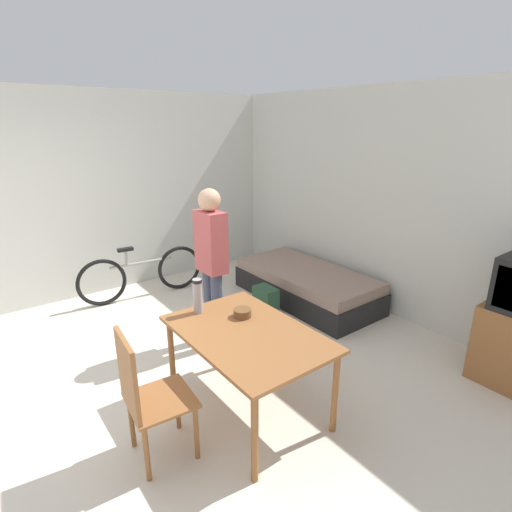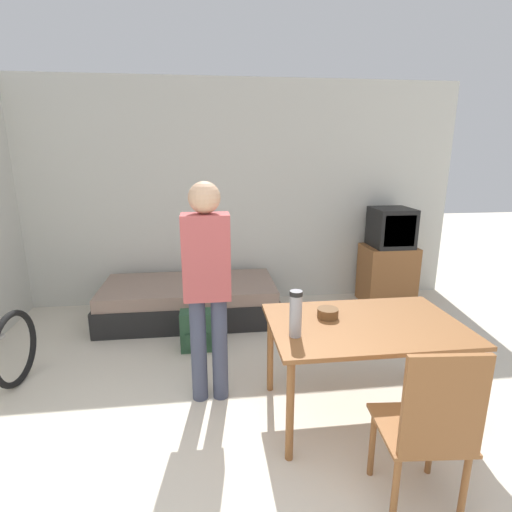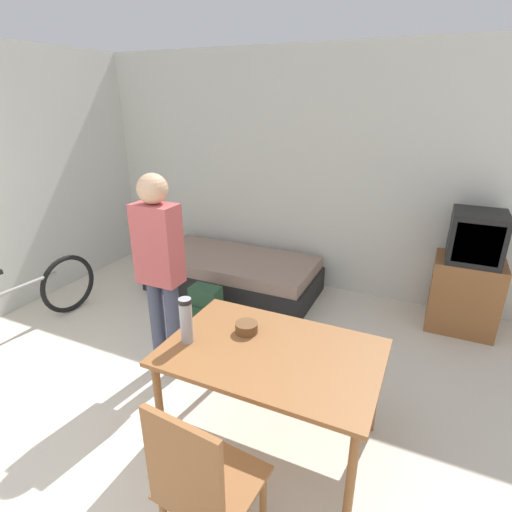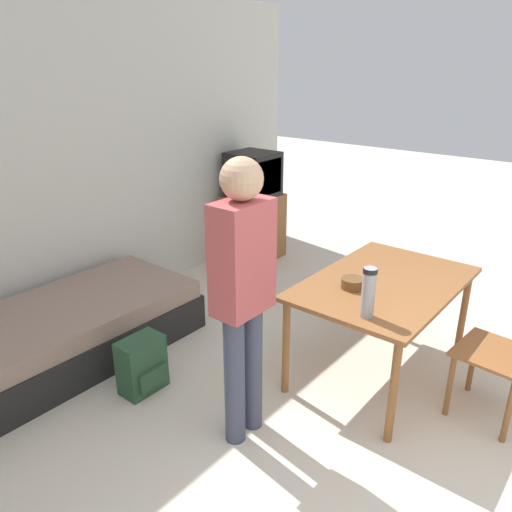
{
  "view_description": "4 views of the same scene",
  "coord_description": "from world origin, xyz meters",
  "px_view_note": "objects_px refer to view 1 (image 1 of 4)",
  "views": [
    {
      "loc": [
        3.09,
        -0.55,
        2.27
      ],
      "look_at": [
        -0.02,
        1.8,
        0.97
      ],
      "focal_mm": 28.0,
      "sensor_mm": 36.0,
      "label": 1
    },
    {
      "loc": [
        -0.23,
        -1.38,
        1.88
      ],
      "look_at": [
        0.21,
        2.13,
        0.94
      ],
      "focal_mm": 28.0,
      "sensor_mm": 36.0,
      "label": 2
    },
    {
      "loc": [
        1.61,
        -0.85,
        2.18
      ],
      "look_at": [
        0.34,
        1.91,
        0.96
      ],
      "focal_mm": 28.0,
      "sensor_mm": 36.0,
      "label": 3
    },
    {
      "loc": [
        -2.1,
        -0.2,
        2.12
      ],
      "look_at": [
        0.37,
        1.81,
        0.86
      ],
      "focal_mm": 35.0,
      "sensor_mm": 36.0,
      "label": 4
    }
  ],
  "objects_px": {
    "daybed": "(306,285)",
    "thermos_flask": "(198,295)",
    "backpack": "(265,303)",
    "person_standing": "(211,257)",
    "mate_bowl": "(242,313)",
    "dining_table": "(247,340)",
    "bicycle": "(142,274)",
    "wooden_chair": "(145,393)"
  },
  "relations": [
    {
      "from": "person_standing",
      "to": "mate_bowl",
      "type": "height_order",
      "value": "person_standing"
    },
    {
      "from": "bicycle",
      "to": "daybed",
      "type": "bearing_deg",
      "value": 50.42
    },
    {
      "from": "mate_bowl",
      "to": "backpack",
      "type": "bearing_deg",
      "value": 133.51
    },
    {
      "from": "backpack",
      "to": "daybed",
      "type": "bearing_deg",
      "value": 96.7
    },
    {
      "from": "daybed",
      "to": "thermos_flask",
      "type": "bearing_deg",
      "value": -69.52
    },
    {
      "from": "thermos_flask",
      "to": "person_standing",
      "type": "bearing_deg",
      "value": 139.53
    },
    {
      "from": "backpack",
      "to": "mate_bowl",
      "type": "bearing_deg",
      "value": -46.49
    },
    {
      "from": "wooden_chair",
      "to": "mate_bowl",
      "type": "distance_m",
      "value": 1.02
    },
    {
      "from": "bicycle",
      "to": "thermos_flask",
      "type": "height_order",
      "value": "thermos_flask"
    },
    {
      "from": "person_standing",
      "to": "daybed",
      "type": "bearing_deg",
      "value": 97.62
    },
    {
      "from": "wooden_chair",
      "to": "thermos_flask",
      "type": "distance_m",
      "value": 0.96
    },
    {
      "from": "wooden_chair",
      "to": "bicycle",
      "type": "height_order",
      "value": "wooden_chair"
    },
    {
      "from": "dining_table",
      "to": "daybed",
      "type": "bearing_deg",
      "value": 124.04
    },
    {
      "from": "daybed",
      "to": "backpack",
      "type": "bearing_deg",
      "value": -83.3
    },
    {
      "from": "dining_table",
      "to": "wooden_chair",
      "type": "bearing_deg",
      "value": -89.59
    },
    {
      "from": "mate_bowl",
      "to": "backpack",
      "type": "distance_m",
      "value": 1.51
    },
    {
      "from": "person_standing",
      "to": "wooden_chair",
      "type": "bearing_deg",
      "value": -47.61
    },
    {
      "from": "dining_table",
      "to": "thermos_flask",
      "type": "bearing_deg",
      "value": -165.6
    },
    {
      "from": "dining_table",
      "to": "bicycle",
      "type": "bearing_deg",
      "value": 175.79
    },
    {
      "from": "mate_bowl",
      "to": "person_standing",
      "type": "bearing_deg",
      "value": 165.65
    },
    {
      "from": "thermos_flask",
      "to": "mate_bowl",
      "type": "relative_size",
      "value": 2.05
    },
    {
      "from": "bicycle",
      "to": "backpack",
      "type": "relative_size",
      "value": 4.3
    },
    {
      "from": "thermos_flask",
      "to": "backpack",
      "type": "distance_m",
      "value": 1.6
    },
    {
      "from": "daybed",
      "to": "thermos_flask",
      "type": "xyz_separation_m",
      "value": [
        0.76,
        -2.05,
        0.68
      ]
    },
    {
      "from": "person_standing",
      "to": "mate_bowl",
      "type": "xyz_separation_m",
      "value": [
        0.85,
        -0.22,
        -0.22
      ]
    },
    {
      "from": "bicycle",
      "to": "mate_bowl",
      "type": "xyz_separation_m",
      "value": [
        2.48,
        -0.08,
        0.43
      ]
    },
    {
      "from": "daybed",
      "to": "dining_table",
      "type": "bearing_deg",
      "value": -55.96
    },
    {
      "from": "backpack",
      "to": "person_standing",
      "type": "bearing_deg",
      "value": -81.49
    },
    {
      "from": "person_standing",
      "to": "thermos_flask",
      "type": "bearing_deg",
      "value": -40.47
    },
    {
      "from": "daybed",
      "to": "backpack",
      "type": "relative_size",
      "value": 5.04
    },
    {
      "from": "wooden_chair",
      "to": "person_standing",
      "type": "relative_size",
      "value": 0.59
    },
    {
      "from": "dining_table",
      "to": "thermos_flask",
      "type": "distance_m",
      "value": 0.6
    },
    {
      "from": "wooden_chair",
      "to": "bicycle",
      "type": "distance_m",
      "value": 2.92
    },
    {
      "from": "bicycle",
      "to": "thermos_flask",
      "type": "relative_size",
      "value": 5.51
    },
    {
      "from": "bicycle",
      "to": "wooden_chair",
      "type": "bearing_deg",
      "value": -21.2
    },
    {
      "from": "thermos_flask",
      "to": "backpack",
      "type": "bearing_deg",
      "value": 117.86
    },
    {
      "from": "bicycle",
      "to": "mate_bowl",
      "type": "bearing_deg",
      "value": -1.82
    },
    {
      "from": "mate_bowl",
      "to": "backpack",
      "type": "xyz_separation_m",
      "value": [
        -0.97,
        1.02,
        -0.56
      ]
    },
    {
      "from": "person_standing",
      "to": "thermos_flask",
      "type": "xyz_separation_m",
      "value": [
        0.55,
        -0.47,
        -0.09
      ]
    },
    {
      "from": "thermos_flask",
      "to": "backpack",
      "type": "xyz_separation_m",
      "value": [
        -0.67,
        1.28,
        -0.69
      ]
    },
    {
      "from": "person_standing",
      "to": "backpack",
      "type": "distance_m",
      "value": 1.13
    },
    {
      "from": "daybed",
      "to": "backpack",
      "type": "xyz_separation_m",
      "value": [
        0.09,
        -0.77,
        -0.02
      ]
    }
  ]
}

